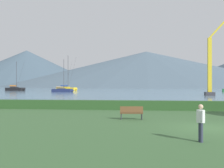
# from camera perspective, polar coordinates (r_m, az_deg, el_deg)

# --- Properties ---
(ground_plane) EXTENTS (1000.00, 1000.00, 0.00)m
(ground_plane) POSITION_cam_1_polar(r_m,az_deg,el_deg) (17.14, 18.80, -8.51)
(ground_plane) COLOR #385B33
(harbor_water) EXTENTS (320.00, 246.00, 0.00)m
(harbor_water) POSITION_cam_1_polar(r_m,az_deg,el_deg) (153.64, 8.02, -0.98)
(harbor_water) COLOR slate
(harbor_water) RESTS_ON ground_plane
(hedge_line) EXTENTS (80.00, 1.20, 0.90)m
(hedge_line) POSITION_cam_1_polar(r_m,az_deg,el_deg) (27.88, 14.04, -4.31)
(hedge_line) COLOR #284C23
(hedge_line) RESTS_ON ground_plane
(sailboat_slip_1) EXTENTS (9.31, 4.71, 13.80)m
(sailboat_slip_1) POSITION_cam_1_polar(r_m,az_deg,el_deg) (110.45, -9.25, -0.94)
(sailboat_slip_1) COLOR gold
(sailboat_slip_1) RESTS_ON harbor_water
(sailboat_slip_2) EXTENTS (8.97, 4.43, 11.35)m
(sailboat_slip_2) POSITION_cam_1_polar(r_m,az_deg,el_deg) (113.52, -19.20, -0.94)
(sailboat_slip_2) COLOR black
(sailboat_slip_2) RESTS_ON harbor_water
(sailboat_slip_3) EXTENTS (7.63, 3.13, 10.53)m
(sailboat_slip_3) POSITION_cam_1_polar(r_m,az_deg,el_deg) (89.95, -10.12, -1.24)
(sailboat_slip_3) COLOR navy
(sailboat_slip_3) RESTS_ON harbor_water
(park_bench_under_tree) EXTENTS (1.66, 0.59, 0.95)m
(park_bench_under_tree) POSITION_cam_1_polar(r_m,az_deg,el_deg) (19.93, 4.02, -5.78)
(park_bench_under_tree) COLOR brown
(park_bench_under_tree) RESTS_ON ground_plane
(person_seated_viewer) EXTENTS (0.36, 0.57, 1.65)m
(person_seated_viewer) POSITION_cam_1_polar(r_m,az_deg,el_deg) (12.81, 17.73, -6.99)
(person_seated_viewer) COLOR #2D3347
(person_seated_viewer) RESTS_ON ground_plane
(dock_crane) EXTENTS (7.50, 2.00, 19.96)m
(dock_crane) POSITION_cam_1_polar(r_m,az_deg,el_deg) (65.04, 19.67, 3.08)
(dock_crane) COLOR #333338
(dock_crane) RESTS_ON ground_plane
(distant_hill_east_ridge) EXTENTS (212.58, 212.58, 50.51)m
(distant_hill_east_ridge) POSITION_cam_1_polar(r_m,az_deg,el_deg) (413.21, -17.09, 3.12)
(distant_hill_east_ridge) COLOR #425666
(distant_hill_east_ridge) RESTS_ON ground_plane
(distant_hill_far_shoulder) EXTENTS (318.46, 318.46, 40.47)m
(distant_hill_far_shoulder) POSITION_cam_1_polar(r_m,az_deg,el_deg) (325.68, 7.05, 3.08)
(distant_hill_far_shoulder) COLOR #4C6070
(distant_hill_far_shoulder) RESTS_ON ground_plane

